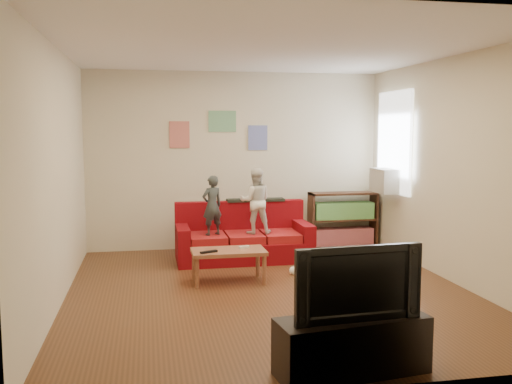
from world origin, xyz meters
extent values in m
cube|color=brown|center=(0.00, 0.00, -0.01)|extent=(4.50, 5.00, 0.01)
cube|color=white|center=(0.00, 0.00, 2.71)|extent=(4.50, 5.00, 0.01)
cube|color=beige|center=(0.00, 2.50, 1.35)|extent=(4.50, 0.01, 2.70)
cube|color=beige|center=(0.00, -2.50, 1.35)|extent=(4.50, 0.01, 2.70)
cube|color=beige|center=(-2.25, 0.00, 1.35)|extent=(0.01, 5.00, 2.70)
cube|color=beige|center=(2.25, 0.00, 1.35)|extent=(0.01, 5.00, 2.70)
cube|color=maroon|center=(-0.03, 1.58, 0.14)|extent=(1.87, 0.84, 0.28)
cube|color=maroon|center=(-0.03, 1.92, 0.54)|extent=(1.87, 0.17, 0.51)
cube|color=maroon|center=(-0.88, 1.58, 0.40)|extent=(0.17, 0.84, 0.23)
cube|color=maroon|center=(0.82, 1.58, 0.40)|extent=(0.17, 0.84, 0.23)
cube|color=maroon|center=(-0.54, 1.52, 0.34)|extent=(0.49, 0.64, 0.11)
cube|color=maroon|center=(-0.03, 1.52, 0.34)|extent=(0.49, 0.64, 0.11)
cube|color=maroon|center=(0.48, 1.52, 0.34)|extent=(0.49, 0.64, 0.11)
cube|color=black|center=(0.21, 1.92, 0.80)|extent=(0.84, 0.21, 0.04)
imported|color=#303739|center=(-0.48, 1.48, 0.80)|extent=(0.35, 0.30, 0.82)
imported|color=silver|center=(0.12, 1.48, 0.85)|extent=(0.47, 0.38, 0.91)
cube|color=#92573C|center=(-0.40, 0.47, 0.37)|extent=(0.88, 0.48, 0.04)
cylinder|color=#92573C|center=(-0.80, 0.27, 0.18)|extent=(0.05, 0.05, 0.35)
cylinder|color=#92573C|center=(0.00, 0.27, 0.18)|extent=(0.05, 0.05, 0.35)
cylinder|color=#92573C|center=(-0.80, 0.67, 0.18)|extent=(0.05, 0.05, 0.35)
cylinder|color=#92573C|center=(0.00, 0.67, 0.18)|extent=(0.05, 0.05, 0.35)
cube|color=black|center=(-0.65, 0.35, 0.41)|extent=(0.21, 0.13, 0.02)
cube|color=white|center=(-0.20, 0.52, 0.41)|extent=(0.14, 0.07, 0.03)
cube|color=#3D2214|center=(1.14, 2.24, 0.43)|extent=(0.03, 0.32, 0.85)
cube|color=#3D2214|center=(2.18, 2.24, 0.43)|extent=(0.03, 0.32, 0.85)
cube|color=#3D2214|center=(1.66, 2.24, 0.02)|extent=(1.06, 0.32, 0.03)
cube|color=#3D2214|center=(1.66, 2.24, 0.84)|extent=(1.06, 0.32, 0.03)
cube|color=#3D2214|center=(1.66, 2.24, 0.43)|extent=(1.00, 0.32, 0.03)
cube|color=#8C3F46|center=(1.66, 2.24, 0.16)|extent=(0.94, 0.27, 0.26)
cube|color=#488C3F|center=(1.66, 2.24, 0.57)|extent=(0.94, 0.27, 0.26)
cube|color=white|center=(2.22, 1.65, 1.64)|extent=(0.04, 1.08, 1.48)
cube|color=#B7B2A3|center=(2.10, 1.65, 1.08)|extent=(0.28, 0.55, 0.35)
cube|color=#D87266|center=(-0.85, 2.48, 1.75)|extent=(0.30, 0.01, 0.40)
cube|color=#72B27F|center=(-0.20, 2.48, 1.95)|extent=(0.42, 0.01, 0.32)
cube|color=#727FCC|center=(0.35, 2.48, 1.70)|extent=(0.30, 0.01, 0.38)
cube|color=white|center=(0.70, 1.53, 0.13)|extent=(0.42, 0.32, 0.25)
cube|color=white|center=(0.70, 1.53, 0.28)|extent=(0.44, 0.34, 0.05)
cube|color=black|center=(0.70, 1.37, 0.14)|extent=(0.19, 0.00, 0.06)
cube|color=black|center=(0.15, -2.25, 0.22)|extent=(1.20, 0.54, 0.44)
imported|color=black|center=(0.15, -2.25, 0.72)|extent=(0.99, 0.20, 0.57)
sphere|color=white|center=(0.46, 0.67, 0.05)|extent=(0.12, 0.12, 0.10)
camera|label=1|loc=(-1.33, -6.17, 1.85)|focal=40.00mm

